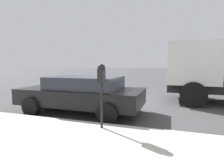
% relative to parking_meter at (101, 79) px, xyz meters
% --- Properties ---
extents(ground_plane, '(220.00, 220.00, 0.00)m').
position_rel_parking_meter_xyz_m(ground_plane, '(2.55, 0.67, -1.37)').
color(ground_plane, '#424244').
extents(parking_meter, '(0.21, 0.19, 1.59)m').
position_rel_parking_meter_xyz_m(parking_meter, '(0.00, 0.00, 0.00)').
color(parking_meter, black).
rests_on(parking_meter, sidewalk).
extents(car_black, '(2.21, 4.45, 1.31)m').
position_rel_parking_meter_xyz_m(car_black, '(1.67, 1.39, -0.66)').
color(car_black, black).
rests_on(car_black, ground_plane).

